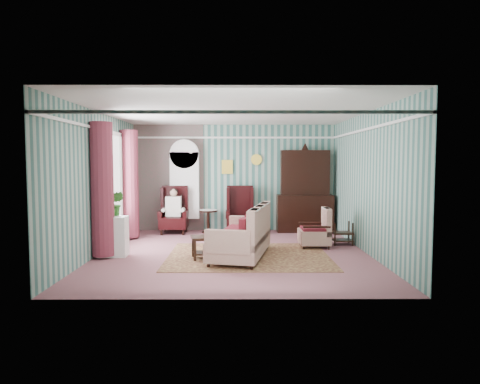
{
  "coord_description": "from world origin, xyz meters",
  "views": [
    {
      "loc": [
        0.09,
        -8.75,
        1.88
      ],
      "look_at": [
        0.14,
        0.6,
        1.23
      ],
      "focal_mm": 32.0,
      "sensor_mm": 36.0,
      "label": 1
    }
  ],
  "objects_px": {
    "nest_table": "(342,233)",
    "sofa": "(240,229)",
    "round_side_table": "(208,221)",
    "plant_stand": "(113,236)",
    "dresser_hutch": "(305,188)",
    "floral_armchair": "(314,227)",
    "wingback_left": "(174,210)",
    "seated_woman": "(174,211)",
    "bookcase": "(185,190)",
    "coffee_table": "(213,247)",
    "wingback_right": "(240,210)"
  },
  "relations": [
    {
      "from": "bookcase",
      "to": "wingback_left",
      "type": "relative_size",
      "value": 1.79
    },
    {
      "from": "wingback_right",
      "to": "sofa",
      "type": "height_order",
      "value": "wingback_right"
    },
    {
      "from": "dresser_hutch",
      "to": "plant_stand",
      "type": "distance_m",
      "value": 5.31
    },
    {
      "from": "sofa",
      "to": "round_side_table",
      "type": "bearing_deg",
      "value": 27.35
    },
    {
      "from": "nest_table",
      "to": "floral_armchair",
      "type": "distance_m",
      "value": 0.77
    },
    {
      "from": "round_side_table",
      "to": "sofa",
      "type": "bearing_deg",
      "value": -74.55
    },
    {
      "from": "wingback_left",
      "to": "plant_stand",
      "type": "distance_m",
      "value": 2.87
    },
    {
      "from": "bookcase",
      "to": "wingback_left",
      "type": "distance_m",
      "value": 0.68
    },
    {
      "from": "plant_stand",
      "to": "floral_armchair",
      "type": "bearing_deg",
      "value": 12.17
    },
    {
      "from": "plant_stand",
      "to": "floral_armchair",
      "type": "xyz_separation_m",
      "value": [
        4.18,
        0.9,
        0.05
      ]
    },
    {
      "from": "sofa",
      "to": "seated_woman",
      "type": "bearing_deg",
      "value": 43.04
    },
    {
      "from": "wingback_left",
      "to": "floral_armchair",
      "type": "relative_size",
      "value": 1.4
    },
    {
      "from": "round_side_table",
      "to": "plant_stand",
      "type": "relative_size",
      "value": 0.75
    },
    {
      "from": "nest_table",
      "to": "seated_woman",
      "type": "bearing_deg",
      "value": 159.15
    },
    {
      "from": "wingback_left",
      "to": "floral_armchair",
      "type": "distance_m",
      "value": 3.86
    },
    {
      "from": "nest_table",
      "to": "coffee_table",
      "type": "relative_size",
      "value": 0.63
    },
    {
      "from": "plant_stand",
      "to": "seated_woman",
      "type": "bearing_deg",
      "value": 73.78
    },
    {
      "from": "dresser_hutch",
      "to": "sofa",
      "type": "distance_m",
      "value": 3.66
    },
    {
      "from": "nest_table",
      "to": "sofa",
      "type": "xyz_separation_m",
      "value": [
        -2.33,
        -1.32,
        0.3
      ]
    },
    {
      "from": "bookcase",
      "to": "seated_woman",
      "type": "relative_size",
      "value": 1.9
    },
    {
      "from": "wingback_left",
      "to": "dresser_hutch",
      "type": "bearing_deg",
      "value": 4.41
    },
    {
      "from": "wingback_left",
      "to": "floral_armchair",
      "type": "xyz_separation_m",
      "value": [
        3.38,
        -1.85,
        -0.18
      ]
    },
    {
      "from": "bookcase",
      "to": "coffee_table",
      "type": "xyz_separation_m",
      "value": [
        0.96,
        -3.35,
        -0.9
      ]
    },
    {
      "from": "dresser_hutch",
      "to": "floral_armchair",
      "type": "relative_size",
      "value": 2.64
    },
    {
      "from": "wingback_left",
      "to": "sofa",
      "type": "xyz_separation_m",
      "value": [
        1.74,
        -2.87,
        -0.06
      ]
    },
    {
      "from": "wingback_left",
      "to": "floral_armchair",
      "type": "height_order",
      "value": "wingback_left"
    },
    {
      "from": "wingback_left",
      "to": "nest_table",
      "type": "relative_size",
      "value": 2.31
    },
    {
      "from": "wingback_left",
      "to": "wingback_right",
      "type": "xyz_separation_m",
      "value": [
        1.75,
        0.0,
        0.0
      ]
    },
    {
      "from": "bookcase",
      "to": "sofa",
      "type": "xyz_separation_m",
      "value": [
        1.49,
        -3.26,
        -0.55
      ]
    },
    {
      "from": "wingback_right",
      "to": "plant_stand",
      "type": "height_order",
      "value": "wingback_right"
    },
    {
      "from": "bookcase",
      "to": "coffee_table",
      "type": "height_order",
      "value": "bookcase"
    },
    {
      "from": "nest_table",
      "to": "floral_armchair",
      "type": "bearing_deg",
      "value": -156.62
    },
    {
      "from": "seated_woman",
      "to": "sofa",
      "type": "distance_m",
      "value": 3.36
    },
    {
      "from": "dresser_hutch",
      "to": "wingback_right",
      "type": "relative_size",
      "value": 1.89
    },
    {
      "from": "dresser_hutch",
      "to": "round_side_table",
      "type": "xyz_separation_m",
      "value": [
        -2.6,
        -0.12,
        -0.88
      ]
    },
    {
      "from": "round_side_table",
      "to": "floral_armchair",
      "type": "distance_m",
      "value": 3.19
    },
    {
      "from": "dresser_hutch",
      "to": "round_side_table",
      "type": "distance_m",
      "value": 2.75
    },
    {
      "from": "round_side_table",
      "to": "wingback_right",
      "type": "bearing_deg",
      "value": -10.01
    },
    {
      "from": "seated_woman",
      "to": "plant_stand",
      "type": "xyz_separation_m",
      "value": [
        -0.8,
        -2.75,
        -0.19
      ]
    },
    {
      "from": "wingback_left",
      "to": "floral_armchair",
      "type": "bearing_deg",
      "value": -28.68
    },
    {
      "from": "round_side_table",
      "to": "plant_stand",
      "type": "distance_m",
      "value": 3.36
    },
    {
      "from": "nest_table",
      "to": "sofa",
      "type": "bearing_deg",
      "value": -150.49
    },
    {
      "from": "sofa",
      "to": "dresser_hutch",
      "type": "bearing_deg",
      "value": -17.42
    },
    {
      "from": "dresser_hutch",
      "to": "floral_armchair",
      "type": "height_order",
      "value": "dresser_hutch"
    },
    {
      "from": "sofa",
      "to": "nest_table",
      "type": "bearing_deg",
      "value": -48.58
    },
    {
      "from": "bookcase",
      "to": "dresser_hutch",
      "type": "xyz_separation_m",
      "value": [
        3.25,
        -0.12,
        0.06
      ]
    },
    {
      "from": "wingback_left",
      "to": "bookcase",
      "type": "bearing_deg",
      "value": 57.34
    },
    {
      "from": "round_side_table",
      "to": "plant_stand",
      "type": "bearing_deg",
      "value": -120.38
    },
    {
      "from": "dresser_hutch",
      "to": "coffee_table",
      "type": "xyz_separation_m",
      "value": [
        -2.29,
        -3.23,
        -0.96
      ]
    },
    {
      "from": "bookcase",
      "to": "sofa",
      "type": "distance_m",
      "value": 3.63
    }
  ]
}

